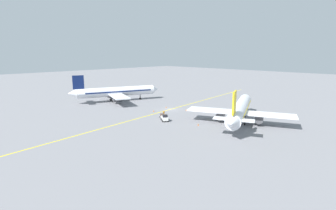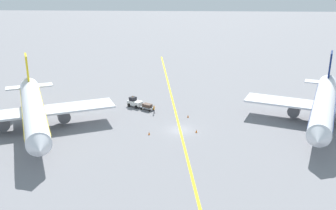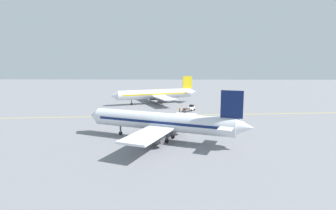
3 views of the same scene
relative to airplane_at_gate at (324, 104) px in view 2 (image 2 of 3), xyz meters
The scene contains 11 objects.
ground_plane 26.20m from the airplane_at_gate, ahead, with size 400.00×400.00×0.00m, color slate.
apron_yellow_centreline 26.20m from the airplane_at_gate, ahead, with size 0.40×120.00×0.01m, color yellow.
airplane_at_gate is the anchor object (origin of this frame).
airplane_adjacent_stand 51.15m from the airplane_at_gate, ahead, with size 27.77×33.79×10.60m.
baggage_tug_white 36.00m from the airplane_at_gate, 12.62° to the right, with size 3.33×2.93×2.11m.
baggage_cart_trailing 32.97m from the airplane_at_gate, 10.54° to the right, with size 2.94×2.61×1.24m.
ground_crew_worker 31.16m from the airplane_at_gate, ahead, with size 0.23×0.58×1.68m.
traffic_cone_near_nose 23.60m from the airplane_at_gate, 12.36° to the left, with size 0.32×0.32×0.55m, color orange.
traffic_cone_mid_apron 24.54m from the airplane_at_gate, ahead, with size 0.32×0.32×0.55m, color orange.
traffic_cone_by_wingtip 31.65m from the airplane_at_gate, 11.53° to the left, with size 0.32×0.32×0.55m, color orange.
traffic_cone_far_edge 44.92m from the airplane_at_gate, ahead, with size 0.32×0.32×0.55m, color orange.
Camera 2 is at (-0.60, 63.11, 26.69)m, focal length 42.00 mm.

